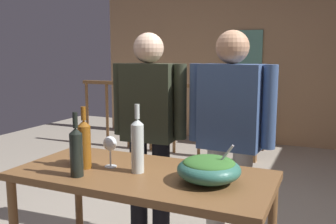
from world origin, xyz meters
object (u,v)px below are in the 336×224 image
object	(u,v)px
framed_picture	(245,47)
flat_screen_tv	(237,96)
wine_glass	(110,145)
wine_bottle_clear	(137,145)
wine_bottle_amber	(84,143)
mug_white	(78,155)
person_standing_right	(230,129)
person_standing_left	(149,123)
wine_bottle_dark	(76,151)
serving_table	(142,188)
tv_console	(237,130)
stair_railing	(188,111)
salad_bowl	(209,168)

from	to	relation	value
framed_picture	flat_screen_tv	distance (m)	0.82
wine_glass	wine_bottle_clear	bearing A→B (deg)	-6.09
wine_bottle_amber	mug_white	bearing A→B (deg)	148.92
framed_picture	mug_white	bearing A→B (deg)	-90.34
framed_picture	wine_bottle_amber	bearing A→B (deg)	-89.09
flat_screen_tv	person_standing_right	size ratio (longest dim) A/B	0.40
person_standing_left	wine_bottle_dark	bearing A→B (deg)	87.98
serving_table	tv_console	bearing A→B (deg)	95.98
stair_railing	person_standing_right	distance (m)	2.71
wine_bottle_clear	framed_picture	bearing A→B (deg)	95.00
flat_screen_tv	wine_bottle_clear	world-z (taller)	wine_bottle_clear
stair_railing	flat_screen_tv	distance (m)	0.94
person_standing_left	salad_bowl	bearing A→B (deg)	130.65
wine_bottle_dark	person_standing_right	distance (m)	1.04
stair_railing	serving_table	bearing A→B (deg)	-73.53
flat_screen_tv	wine_bottle_amber	world-z (taller)	wine_bottle_amber
mug_white	person_standing_left	size ratio (longest dim) A/B	0.08
wine_bottle_amber	person_standing_left	world-z (taller)	person_standing_left
flat_screen_tv	serving_table	size ratio (longest dim) A/B	0.45
wine_bottle_amber	serving_table	bearing A→B (deg)	11.23
serving_table	wine_bottle_amber	distance (m)	0.40
flat_screen_tv	person_standing_right	world-z (taller)	person_standing_right
framed_picture	wine_bottle_amber	distance (m)	4.30
wine_bottle_dark	wine_bottle_amber	world-z (taller)	wine_bottle_amber
wine_bottle_amber	person_standing_right	world-z (taller)	person_standing_right
stair_railing	person_standing_left	xyz separation A→B (m)	(0.61, -2.41, 0.28)
flat_screen_tv	wine_bottle_dark	size ratio (longest dim) A/B	1.87
wine_glass	flat_screen_tv	bearing A→B (deg)	93.08
framed_picture	serving_table	size ratio (longest dim) A/B	0.40
mug_white	person_standing_left	world-z (taller)	person_standing_left
flat_screen_tv	serving_table	bearing A→B (deg)	-83.97
framed_picture	person_standing_left	bearing A→B (deg)	-88.57
flat_screen_tv	serving_table	world-z (taller)	flat_screen_tv
wine_glass	salad_bowl	bearing A→B (deg)	-1.23
wine_bottle_clear	person_standing_left	bearing A→B (deg)	112.06
wine_bottle_dark	wine_bottle_amber	bearing A→B (deg)	109.62
mug_white	framed_picture	bearing A→B (deg)	89.66
serving_table	person_standing_right	world-z (taller)	person_standing_right
flat_screen_tv	person_standing_left	world-z (taller)	person_standing_left
salad_bowl	wine_bottle_dark	distance (m)	0.67
framed_picture	person_standing_left	xyz separation A→B (m)	(0.09, -3.51, -0.61)
serving_table	person_standing_right	distance (m)	0.77
salad_bowl	wine_bottle_clear	bearing A→B (deg)	-178.95
wine_bottle_dark	mug_white	xyz separation A→B (m)	(-0.14, 0.19, -0.08)
stair_railing	mug_white	distance (m)	3.14
tv_console	mug_white	distance (m)	3.95
salad_bowl	person_standing_right	world-z (taller)	person_standing_right
stair_railing	wine_bottle_amber	size ratio (longest dim) A/B	7.93
framed_picture	wine_glass	distance (m)	4.23
tv_console	wine_bottle_amber	size ratio (longest dim) A/B	2.64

